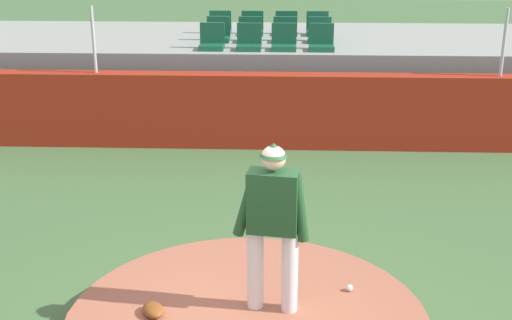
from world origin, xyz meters
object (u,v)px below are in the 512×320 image
at_px(stadium_chair_8, 220,27).
at_px(stadium_chair_11, 317,28).
at_px(fielding_glove, 153,310).
at_px(stadium_chair_0, 212,41).
at_px(stadium_chair_3, 321,42).
at_px(stadium_chair_2, 284,42).
at_px(stadium_chair_4, 218,34).
at_px(stadium_chair_6, 285,34).
at_px(baseball, 350,288).
at_px(pitcher, 273,216).
at_px(stadium_chair_7, 320,34).
at_px(stadium_chair_10, 286,27).
at_px(stadium_chair_9, 252,27).
at_px(stadium_chair_5, 250,34).
at_px(stadium_chair_1, 249,41).

distance_m(stadium_chair_8, stadium_chair_11, 2.14).
relative_size(fielding_glove, stadium_chair_0, 0.60).
bearing_deg(stadium_chair_0, stadium_chair_3, 179.97).
bearing_deg(stadium_chair_2, stadium_chair_4, -33.42).
bearing_deg(fielding_glove, stadium_chair_4, 154.27).
distance_m(stadium_chair_6, stadium_chair_8, 1.68).
height_order(fielding_glove, stadium_chair_8, stadium_chair_8).
relative_size(baseball, stadium_chair_4, 0.15).
bearing_deg(pitcher, stadium_chair_7, 92.69).
bearing_deg(stadium_chair_10, baseball, 94.49).
bearing_deg(stadium_chair_11, stadium_chair_3, 90.02).
distance_m(fielding_glove, stadium_chair_8, 9.41).
relative_size(stadium_chair_0, stadium_chair_2, 1.00).
bearing_deg(stadium_chair_9, stadium_chair_5, 89.60).
bearing_deg(stadium_chair_3, stadium_chair_10, -69.24).
bearing_deg(pitcher, stadium_chair_2, 97.76).
height_order(stadium_chair_0, stadium_chair_2, same).
distance_m(fielding_glove, stadium_chair_3, 7.89).
distance_m(stadium_chair_0, stadium_chair_2, 1.40).
distance_m(stadium_chair_10, stadium_chair_11, 0.68).
bearing_deg(stadium_chair_11, pitcher, 84.90).
relative_size(stadium_chair_0, stadium_chair_11, 1.00).
xyz_separation_m(pitcher, fielding_glove, (-1.19, -0.17, -0.97)).
height_order(stadium_chair_4, stadium_chair_7, same).
relative_size(stadium_chair_6, stadium_chair_7, 1.00).
bearing_deg(stadium_chair_4, pitcher, 98.87).
xyz_separation_m(stadium_chair_1, stadium_chair_10, (0.73, 1.82, 0.00)).
bearing_deg(stadium_chair_7, stadium_chair_1, 33.00).
bearing_deg(stadium_chair_2, stadium_chair_1, 1.48).
distance_m(stadium_chair_2, stadium_chair_3, 0.73).
distance_m(stadium_chair_3, stadium_chair_5, 1.69).
relative_size(stadium_chair_1, stadium_chair_3, 1.00).
height_order(stadium_chair_5, stadium_chair_11, same).
height_order(fielding_glove, stadium_chair_9, stadium_chair_9).
bearing_deg(stadium_chair_9, stadium_chair_4, 53.16).
height_order(fielding_glove, stadium_chair_11, stadium_chair_11).
relative_size(stadium_chair_2, stadium_chair_10, 1.00).
bearing_deg(stadium_chair_4, stadium_chair_9, -126.84).
xyz_separation_m(baseball, stadium_chair_3, (-0.01, 6.96, 1.43)).
relative_size(pitcher, stadium_chair_1, 3.55).
bearing_deg(stadium_chair_11, stadium_chair_7, 90.53).
relative_size(baseball, stadium_chair_10, 0.15).
xyz_separation_m(stadium_chair_3, stadium_chair_6, (-0.71, 0.90, 0.00)).
xyz_separation_m(stadium_chair_4, stadium_chair_9, (0.67, 0.89, 0.00)).
relative_size(stadium_chair_3, stadium_chair_9, 1.00).
relative_size(stadium_chair_4, stadium_chair_6, 1.00).
height_order(stadium_chair_6, stadium_chair_9, same).
xyz_separation_m(stadium_chair_0, stadium_chair_6, (1.43, 0.90, 0.00)).
bearing_deg(stadium_chair_1, stadium_chair_8, -68.15).
distance_m(stadium_chair_7, stadium_chair_9, 1.69).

